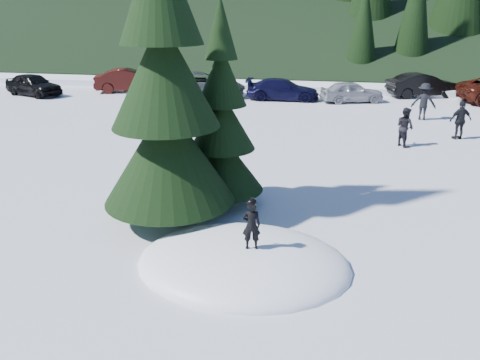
% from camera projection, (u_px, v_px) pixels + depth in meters
% --- Properties ---
extents(ground, '(200.00, 200.00, 0.00)m').
position_uv_depth(ground, '(243.00, 264.00, 9.76)').
color(ground, white).
rests_on(ground, ground).
extents(snow_mound, '(4.48, 3.52, 0.96)m').
position_uv_depth(snow_mound, '(243.00, 264.00, 9.76)').
color(snow_mound, white).
rests_on(snow_mound, ground).
extents(spruce_tall, '(3.20, 3.20, 8.60)m').
position_uv_depth(spruce_tall, '(165.00, 88.00, 10.71)').
color(spruce_tall, black).
rests_on(spruce_tall, ground).
extents(spruce_short, '(2.20, 2.20, 5.37)m').
position_uv_depth(spruce_short, '(222.00, 128.00, 12.22)').
color(spruce_short, black).
rests_on(spruce_short, ground).
extents(child_skier, '(0.41, 0.31, 1.01)m').
position_uv_depth(child_skier, '(251.00, 225.00, 9.25)').
color(child_skier, black).
rests_on(child_skier, snow_mound).
extents(adult_0, '(0.89, 0.94, 1.52)m').
position_uv_depth(adult_0, '(405.00, 127.00, 18.14)').
color(adult_0, black).
rests_on(adult_0, ground).
extents(adult_1, '(1.01, 0.68, 1.59)m').
position_uv_depth(adult_1, '(460.00, 120.00, 19.12)').
color(adult_1, black).
rests_on(adult_1, ground).
extents(adult_2, '(1.25, 0.86, 1.77)m').
position_uv_depth(adult_2, '(424.00, 102.00, 22.58)').
color(adult_2, black).
rests_on(adult_2, ground).
extents(car_0, '(4.35, 2.96, 1.37)m').
position_uv_depth(car_0, '(33.00, 84.00, 29.27)').
color(car_0, black).
rests_on(car_0, ground).
extents(car_1, '(4.77, 3.07, 1.48)m').
position_uv_depth(car_1, '(130.00, 80.00, 30.66)').
color(car_1, '#330C09').
rests_on(car_1, ground).
extents(car_2, '(6.00, 3.97, 1.53)m').
position_uv_depth(car_2, '(201.00, 85.00, 28.71)').
color(car_2, '#464A4D').
rests_on(car_2, ground).
extents(car_3, '(4.38, 1.91, 1.25)m').
position_uv_depth(car_3, '(283.00, 89.00, 27.82)').
color(car_3, black).
rests_on(car_3, ground).
extents(car_4, '(3.85, 2.49, 1.22)m').
position_uv_depth(car_4, '(352.00, 92.00, 27.09)').
color(car_4, '#93959B').
rests_on(car_4, ground).
extents(car_5, '(4.60, 2.81, 1.43)m').
position_uv_depth(car_5, '(423.00, 85.00, 28.75)').
color(car_5, black).
rests_on(car_5, ground).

